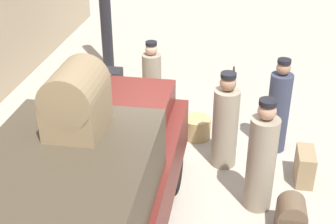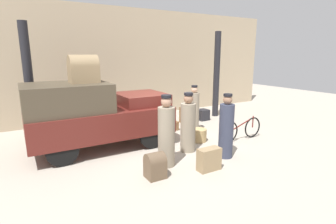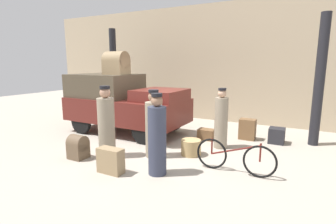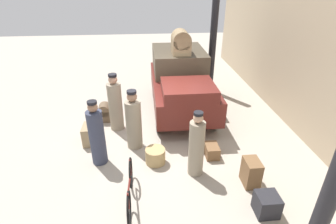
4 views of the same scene
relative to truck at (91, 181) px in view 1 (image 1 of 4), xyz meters
name	(u,v)px [view 1 (image 1 of 4)]	position (x,y,z in m)	size (l,w,h in m)	color
ground_plane	(178,169)	(1.84, -0.83, -1.03)	(30.00, 30.00, 0.00)	#A89E8E
truck	(91,181)	(0.00, 0.00, 0.00)	(3.90, 1.89, 1.90)	black
bicycle	(232,93)	(4.13, -1.60, -0.68)	(1.67, 0.04, 0.71)	black
wicker_basket	(197,128)	(2.90, -1.02, -0.83)	(0.49, 0.49, 0.39)	tan
conductor_in_dark_uniform	(152,86)	(3.37, -0.11, -0.29)	(0.35, 0.35, 1.62)	gray
porter_with_bicycle	(278,110)	(2.74, -2.40, -0.26)	(0.37, 0.37, 1.68)	#33384C
porter_carrying_trunk	(225,125)	(2.14, -1.54, -0.28)	(0.41, 0.41, 1.64)	gray
porter_lifting_near_truck	(261,160)	(1.14, -2.09, -0.24)	(0.41, 0.41, 1.74)	gray
suitcase_tan_flat	(101,92)	(3.85, 1.04, -0.72)	(0.47, 0.33, 0.62)	brown
trunk_umber_medium	(112,79)	(4.67, 1.05, -0.81)	(0.42, 0.43, 0.44)	#232328
suitcase_small_leather	(291,217)	(0.60, -2.53, -0.74)	(0.40, 0.38, 0.58)	brown
trunk_wicker_pale	(117,127)	(2.77, 0.43, -0.87)	(0.48, 0.33, 0.32)	brown
trunk_large_brown	(305,166)	(1.86, -2.82, -0.76)	(0.55, 0.26, 0.53)	#937A56
trunk_on_truck_roof	(76,100)	(-0.22, 0.00, 1.22)	(0.74, 0.57, 0.74)	#937A56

